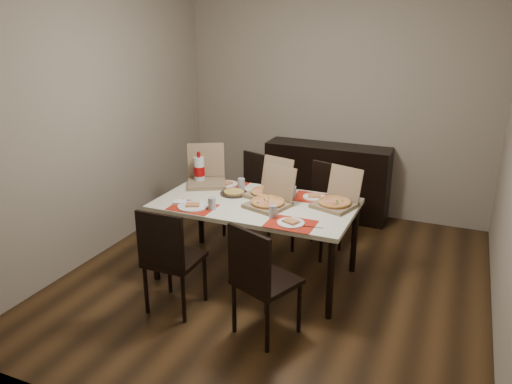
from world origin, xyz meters
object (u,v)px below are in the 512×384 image
chair_near_left (169,256)px  chair_far_right (322,204)px  pizza_box_center (270,200)px  sideboard (327,181)px  soda_bottle (199,170)px  chair_near_right (260,278)px  dining_table (256,209)px  dip_bowl (280,197)px  chair_far_left (251,192)px

chair_near_left → chair_far_right: size_ratio=1.00×
chair_far_right → pizza_box_center: (-0.26, -0.84, 0.29)m
sideboard → soda_bottle: 1.82m
chair_near_right → chair_far_right: 1.68m
chair_near_right → soda_bottle: (-1.16, 1.17, 0.38)m
sideboard → chair_far_right: (0.21, -0.98, 0.06)m
chair_near_right → chair_far_right: same height
chair_near_right → pizza_box_center: size_ratio=2.02×
chair_near_left → soda_bottle: 1.24m
dining_table → pizza_box_center: size_ratio=3.91×
chair_near_right → pizza_box_center: (-0.26, 0.85, 0.29)m
dining_table → dip_bowl: (0.17, 0.18, 0.08)m
chair_far_right → pizza_box_center: 0.92m
chair_far_left → dip_bowl: bearing=-48.8°
chair_far_right → dip_bowl: (-0.24, -0.62, 0.25)m
pizza_box_center → dip_bowl: pizza_box_center is taller
pizza_box_center → chair_far_left: bearing=122.9°
pizza_box_center → chair_near_left: bearing=-124.7°
dining_table → chair_far_right: (0.41, 0.80, -0.17)m
chair_near_left → dip_bowl: size_ratio=7.17×
chair_near_left → soda_bottle: (-0.34, 1.13, 0.38)m
chair_near_left → sideboard: bearing=77.0°
chair_near_right → chair_near_left: bearing=177.6°
sideboard → chair_far_left: size_ratio=1.61×
dining_table → chair_near_right: size_ratio=1.94×
chair_far_left → chair_near_left: bearing=-89.2°
chair_far_right → chair_near_left: bearing=-116.4°
sideboard → chair_far_left: (-0.63, -0.91, 0.06)m
chair_near_left → dip_bowl: 1.21m
pizza_box_center → soda_bottle: (-0.90, 0.32, 0.08)m
chair_far_left → chair_far_right: size_ratio=1.00×
chair_near_left → chair_far_left: (-0.02, 1.72, 0.00)m
sideboard → chair_near_right: bearing=-85.4°
chair_near_right → soda_bottle: soda_bottle is taller
chair_near_left → chair_far_right: bearing=63.6°
dip_bowl → chair_near_right: bearing=-77.3°
chair_far_right → soda_bottle: soda_bottle is taller
soda_bottle → chair_near_left: bearing=-73.5°
chair_near_left → pizza_box_center: bearing=55.3°
dining_table → chair_far_left: bearing=116.6°
chair_far_left → chair_near_right: bearing=-64.3°
dining_table → pizza_box_center: (0.15, -0.04, 0.12)m
chair_near_right → dip_bowl: chair_near_right is taller
dining_table → chair_far_right: bearing=62.8°
dining_table → soda_bottle: 0.82m
chair_near_left → pizza_box_center: (0.56, 0.81, 0.29)m
chair_near_left → chair_near_right: (0.82, -0.03, 0.00)m
chair_near_right → chair_far_left: 1.94m
dining_table → chair_near_left: bearing=-115.6°
sideboard → pizza_box_center: (-0.04, -1.82, 0.36)m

